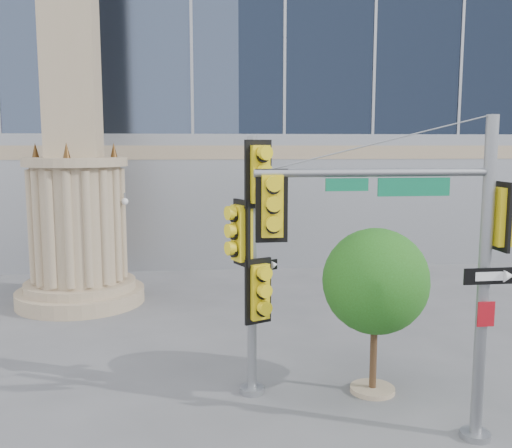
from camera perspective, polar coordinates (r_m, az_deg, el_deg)
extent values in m
plane|color=#545456|center=(12.54, 3.72, -18.16)|extent=(120.00, 120.00, 0.00)
cylinder|color=tan|center=(21.15, -17.09, -6.87)|extent=(4.40, 4.40, 0.50)
cylinder|color=tan|center=(21.05, -17.14, -5.81)|extent=(3.80, 3.80, 0.30)
cylinder|color=tan|center=(20.66, -17.38, -0.01)|extent=(3.00, 3.00, 4.00)
cylinder|color=tan|center=(20.49, -17.62, 5.96)|extent=(3.50, 3.50, 0.30)
cone|color=#472D14|center=(20.27, -14.04, 7.20)|extent=(0.24, 0.24, 0.50)
cone|color=#472D14|center=(20.78, -21.21, 6.92)|extent=(0.24, 0.24, 0.50)
cylinder|color=slate|center=(12.23, 21.07, -19.07)|extent=(0.56, 0.56, 0.12)
cylinder|color=slate|center=(11.24, 21.81, -5.45)|extent=(0.22, 0.22, 6.03)
cylinder|color=slate|center=(10.10, 11.82, 5.04)|extent=(4.23, 0.22, 0.14)
cube|color=#0D7047|center=(10.35, 15.51, 3.59)|extent=(1.31, 0.06, 0.32)
cube|color=yellow|center=(9.70, 1.57, 1.82)|extent=(0.56, 0.29, 1.26)
cube|color=yellow|center=(11.18, 23.38, 0.68)|extent=(0.29, 0.56, 1.26)
cube|color=black|center=(11.09, 22.20, -4.85)|extent=(0.93, 0.05, 0.30)
cube|color=#A80F19|center=(11.26, 22.01, -8.35)|extent=(0.32, 0.04, 0.46)
cylinder|color=slate|center=(13.29, -0.39, -16.25)|extent=(0.55, 0.55, 0.14)
cylinder|color=slate|center=(12.42, -0.41, -4.44)|extent=(0.21, 0.21, 5.70)
cube|color=yellow|center=(11.93, 0.20, 5.01)|extent=(0.70, 0.55, 1.43)
cube|color=yellow|center=(12.15, -1.43, -0.89)|extent=(0.55, 0.70, 1.43)
cube|color=yellow|center=(12.31, 0.20, -6.73)|extent=(0.70, 0.55, 1.43)
cube|color=black|center=(12.39, 0.74, -4.20)|extent=(0.66, 0.33, 0.23)
cylinder|color=tan|center=(13.60, 11.56, -15.89)|extent=(1.00, 1.00, 0.11)
cylinder|color=#382314|center=(13.25, 11.68, -12.15)|extent=(0.16, 0.16, 2.00)
sphere|color=#235814|center=(12.81, 11.87, -5.60)|extent=(2.33, 2.33, 2.33)
sphere|color=#235814|center=(13.30, 13.52, -6.63)|extent=(1.44, 1.44, 1.44)
sphere|color=#235814|center=(12.50, 10.52, -7.20)|extent=(1.22, 1.22, 1.22)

